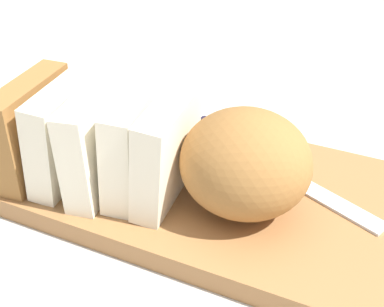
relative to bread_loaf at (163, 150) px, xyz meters
The scene contains 7 objects.
ground_plane 0.09m from the bread_loaf, 110.82° to the right, with size 3.00×3.00×0.00m, color beige.
cutting_board 0.08m from the bread_loaf, 110.82° to the right, with size 0.48×0.24×0.02m, color #9E6B3D.
bread_loaf is the anchor object (origin of this frame).
bread_knife 0.12m from the bread_loaf, 115.50° to the right, with size 0.24×0.12×0.02m.
crumb_near_knife 0.06m from the bread_loaf, 135.41° to the right, with size 0.01×0.01×0.01m, color #996633.
crumb_near_loaf 0.06m from the bread_loaf, 117.39° to the left, with size 0.01×0.01×0.01m, color #996633.
crumb_stray_left 0.10m from the bread_loaf, 161.17° to the right, with size 0.00×0.00×0.00m, color #996633.
Camera 1 is at (-0.19, 0.40, 0.35)m, focal length 47.46 mm.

